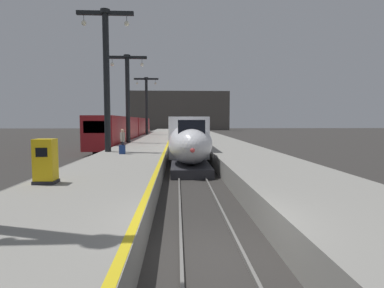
# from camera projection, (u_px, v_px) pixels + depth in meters

# --- Properties ---
(ground_plane) EXTENTS (260.00, 260.00, 0.00)m
(ground_plane) POSITION_uv_depth(u_px,v_px,m) (213.00, 258.00, 7.22)
(ground_plane) COLOR #33302D
(platform_left) EXTENTS (4.80, 110.00, 1.05)m
(platform_left) POSITION_uv_depth(u_px,v_px,m) (147.00, 147.00, 31.63)
(platform_left) COLOR gray
(platform_left) RESTS_ON ground
(platform_right) EXTENTS (4.80, 110.00, 1.05)m
(platform_right) POSITION_uv_depth(u_px,v_px,m) (223.00, 147.00, 32.02)
(platform_right) COLOR gray
(platform_right) RESTS_ON ground
(platform_left_safety_stripe) EXTENTS (0.20, 107.80, 0.01)m
(platform_left_safety_stripe) POSITION_uv_depth(u_px,v_px,m) (168.00, 142.00, 31.70)
(platform_left_safety_stripe) COLOR yellow
(platform_left_safety_stripe) RESTS_ON platform_left
(rail_main_left) EXTENTS (0.08, 110.00, 0.12)m
(rail_main_left) POSITION_uv_depth(u_px,v_px,m) (178.00, 149.00, 34.56)
(rail_main_left) COLOR slate
(rail_main_left) RESTS_ON ground
(rail_main_right) EXTENTS (0.08, 110.00, 0.12)m
(rail_main_right) POSITION_uv_depth(u_px,v_px,m) (191.00, 149.00, 34.64)
(rail_main_right) COLOR slate
(rail_main_right) RESTS_ON ground
(rail_secondary_left) EXTENTS (0.08, 110.00, 0.12)m
(rail_secondary_left) POSITION_uv_depth(u_px,v_px,m) (107.00, 149.00, 34.17)
(rail_secondary_left) COLOR slate
(rail_secondary_left) RESTS_ON ground
(rail_secondary_right) EXTENTS (0.08, 110.00, 0.12)m
(rail_secondary_right) POSITION_uv_depth(u_px,v_px,m) (120.00, 149.00, 34.24)
(rail_secondary_right) COLOR slate
(rail_secondary_right) RESTS_ON ground
(highspeed_train_main) EXTENTS (2.92, 74.57, 3.60)m
(highspeed_train_main) POSITION_uv_depth(u_px,v_px,m) (182.00, 128.00, 52.88)
(highspeed_train_main) COLOR silver
(highspeed_train_main) RESTS_ON ground
(regional_train_adjacent) EXTENTS (2.85, 36.60, 3.80)m
(regional_train_adjacent) POSITION_uv_depth(u_px,v_px,m) (129.00, 129.00, 45.05)
(regional_train_adjacent) COLOR maroon
(regional_train_adjacent) RESTS_ON ground
(station_column_mid) EXTENTS (4.00, 0.68, 10.10)m
(station_column_mid) POSITION_uv_depth(u_px,v_px,m) (106.00, 68.00, 21.57)
(station_column_mid) COLOR black
(station_column_mid) RESTS_ON platform_left
(station_column_far) EXTENTS (4.00, 0.68, 8.92)m
(station_column_far) POSITION_uv_depth(u_px,v_px,m) (128.00, 90.00, 30.78)
(station_column_far) COLOR black
(station_column_far) RESTS_ON platform_left
(station_column_distant) EXTENTS (4.00, 0.68, 9.38)m
(station_column_distant) POSITION_uv_depth(u_px,v_px,m) (146.00, 100.00, 49.67)
(station_column_distant) COLOR black
(station_column_distant) RESTS_ON platform_left
(passenger_near_edge) EXTENTS (0.37, 0.51, 1.69)m
(passenger_near_edge) POSITION_uv_depth(u_px,v_px,m) (123.00, 139.00, 20.47)
(passenger_near_edge) COLOR #23232D
(passenger_near_edge) RESTS_ON platform_left
(rolling_suitcase) EXTENTS (0.40, 0.22, 0.98)m
(rolling_suitcase) POSITION_uv_depth(u_px,v_px,m) (122.00, 150.00, 20.45)
(rolling_suitcase) COLOR navy
(rolling_suitcase) RESTS_ON platform_left
(ticket_machine_yellow) EXTENTS (0.76, 0.62, 1.60)m
(ticket_machine_yellow) POSITION_uv_depth(u_px,v_px,m) (45.00, 163.00, 10.76)
(ticket_machine_yellow) COLOR yellow
(ticket_machine_yellow) RESTS_ON platform_left
(terminus_back_wall) EXTENTS (36.00, 2.00, 14.00)m
(terminus_back_wall) POSITION_uv_depth(u_px,v_px,m) (180.00, 111.00, 108.27)
(terminus_back_wall) COLOR #4C4742
(terminus_back_wall) RESTS_ON ground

